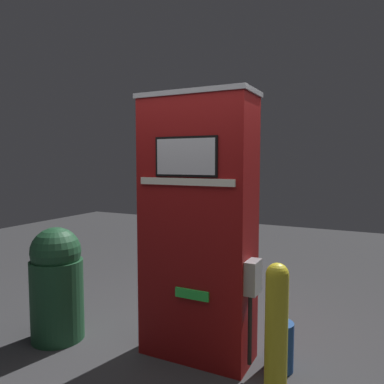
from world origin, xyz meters
TOP-DOWN VIEW (x-y plane):
  - ground_plane at (0.00, 0.00)m, footprint 14.00×14.00m
  - gas_pump at (0.00, 0.21)m, footprint 1.05×0.46m
  - safety_bollard at (0.79, -0.24)m, footprint 0.15×0.15m
  - trash_bin at (-1.31, -0.11)m, footprint 0.48×0.48m
  - squeegee_bucket at (0.69, 0.29)m, footprint 0.23×0.23m

SIDE VIEW (x-z plane):
  - ground_plane at x=0.00m, z-range 0.00..0.00m
  - squeegee_bucket at x=0.69m, z-range -0.24..0.63m
  - safety_bollard at x=0.79m, z-range 0.03..1.05m
  - trash_bin at x=-1.31m, z-range 0.01..1.07m
  - gas_pump at x=0.00m, z-range 0.00..2.23m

